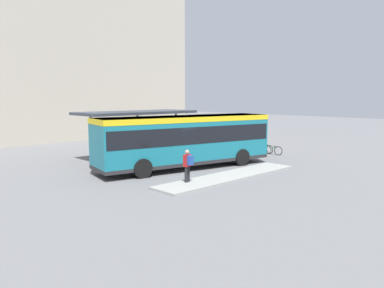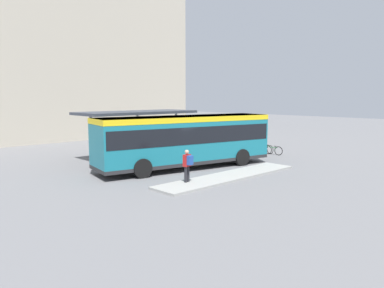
# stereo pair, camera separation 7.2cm
# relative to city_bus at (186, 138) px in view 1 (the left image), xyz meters

# --- Properties ---
(ground_plane) EXTENTS (120.00, 120.00, 0.00)m
(ground_plane) POSITION_rel_city_bus_xyz_m (-0.01, 0.00, -1.81)
(ground_plane) COLOR slate
(curb_island) EXTENTS (9.30, 1.80, 0.12)m
(curb_island) POSITION_rel_city_bus_xyz_m (-0.14, -3.55, -1.75)
(curb_island) COLOR #9E9E99
(curb_island) RESTS_ON ground_plane
(city_bus) EXTENTS (11.10, 4.60, 3.10)m
(city_bus) POSITION_rel_city_bus_xyz_m (0.00, 0.00, 0.00)
(city_bus) COLOR #197284
(city_bus) RESTS_ON ground_plane
(pedestrian_waiting) EXTENTS (0.41, 0.44, 1.58)m
(pedestrian_waiting) POSITION_rel_city_bus_xyz_m (-2.82, -3.19, -0.78)
(pedestrian_waiting) COLOR #232328
(pedestrian_waiting) RESTS_ON curb_island
(bicycle_green) EXTENTS (0.48, 1.53, 0.66)m
(bicycle_green) POSITION_rel_city_bus_xyz_m (8.11, -0.67, -1.48)
(bicycle_green) COLOR black
(bicycle_green) RESTS_ON ground_plane
(bicycle_white) EXTENTS (0.48, 1.52, 0.67)m
(bicycle_white) POSITION_rel_city_bus_xyz_m (8.33, 0.13, -1.48)
(bicycle_white) COLOR black
(bicycle_white) RESTS_ON ground_plane
(bicycle_orange) EXTENTS (0.48, 1.58, 0.69)m
(bicycle_orange) POSITION_rel_city_bus_xyz_m (8.37, 0.92, -1.47)
(bicycle_orange) COLOR black
(bicycle_orange) RESTS_ON ground_plane
(bicycle_black) EXTENTS (0.48, 1.80, 0.77)m
(bicycle_black) POSITION_rel_city_bus_xyz_m (8.33, 1.72, -1.42)
(bicycle_black) COLOR black
(bicycle_black) RESTS_ON ground_plane
(station_shelter) EXTENTS (8.40, 3.25, 3.23)m
(station_shelter) POSITION_rel_city_bus_xyz_m (0.26, 5.19, 1.25)
(station_shelter) COLOR #383D47
(station_shelter) RESTS_ON ground_plane
(station_building) EXTENTS (29.17, 13.98, 18.93)m
(station_building) POSITION_rel_city_bus_xyz_m (1.15, 24.02, 7.66)
(station_building) COLOR #BCB29E
(station_building) RESTS_ON ground_plane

